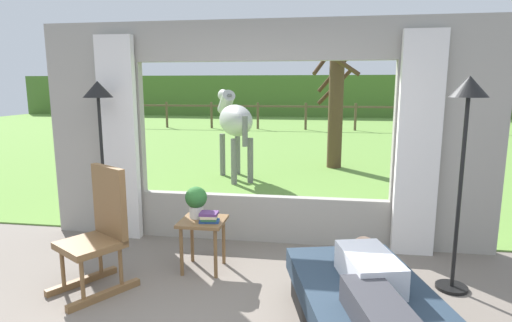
{
  "coord_description": "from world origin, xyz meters",
  "views": [
    {
      "loc": [
        0.68,
        -2.5,
        1.84
      ],
      "look_at": [
        0.0,
        1.8,
        1.05
      ],
      "focal_mm": 29.49,
      "sensor_mm": 36.0,
      "label": 1
    }
  ],
  "objects_px": {
    "floor_lamp_left": "(99,114)",
    "floor_lamp_right": "(466,120)",
    "pasture_tree": "(335,108)",
    "potted_plant": "(196,200)",
    "rocking_chair": "(100,230)",
    "horse": "(234,121)",
    "side_table": "(203,229)",
    "recliner_sofa": "(369,319)",
    "reclining_person": "(372,282)",
    "book_stack": "(209,217)"
  },
  "relations": [
    {
      "from": "rocking_chair",
      "to": "side_table",
      "type": "distance_m",
      "value": 0.96
    },
    {
      "from": "floor_lamp_left",
      "to": "horse",
      "type": "bearing_deg",
      "value": 78.44
    },
    {
      "from": "recliner_sofa",
      "to": "pasture_tree",
      "type": "relative_size",
      "value": 0.69
    },
    {
      "from": "rocking_chair",
      "to": "side_table",
      "type": "relative_size",
      "value": 2.15
    },
    {
      "from": "book_stack",
      "to": "horse",
      "type": "bearing_deg",
      "value": 98.48
    },
    {
      "from": "floor_lamp_left",
      "to": "floor_lamp_right",
      "type": "height_order",
      "value": "floor_lamp_right"
    },
    {
      "from": "floor_lamp_right",
      "to": "pasture_tree",
      "type": "height_order",
      "value": "pasture_tree"
    },
    {
      "from": "book_stack",
      "to": "pasture_tree",
      "type": "bearing_deg",
      "value": 76.64
    },
    {
      "from": "reclining_person",
      "to": "potted_plant",
      "type": "distance_m",
      "value": 1.98
    },
    {
      "from": "rocking_chair",
      "to": "floor_lamp_right",
      "type": "height_order",
      "value": "floor_lamp_right"
    },
    {
      "from": "horse",
      "to": "potted_plant",
      "type": "bearing_deg",
      "value": -111.48
    },
    {
      "from": "floor_lamp_left",
      "to": "pasture_tree",
      "type": "xyz_separation_m",
      "value": [
        2.71,
        5.11,
        -0.18
      ]
    },
    {
      "from": "floor_lamp_left",
      "to": "horse",
      "type": "relative_size",
      "value": 1.08
    },
    {
      "from": "side_table",
      "to": "book_stack",
      "type": "xyz_separation_m",
      "value": [
        0.08,
        -0.06,
        0.14
      ]
    },
    {
      "from": "recliner_sofa",
      "to": "floor_lamp_right",
      "type": "height_order",
      "value": "floor_lamp_right"
    },
    {
      "from": "horse",
      "to": "pasture_tree",
      "type": "height_order",
      "value": "pasture_tree"
    },
    {
      "from": "rocking_chair",
      "to": "book_stack",
      "type": "distance_m",
      "value": 1.0
    },
    {
      "from": "reclining_person",
      "to": "pasture_tree",
      "type": "relative_size",
      "value": 0.52
    },
    {
      "from": "potted_plant",
      "to": "horse",
      "type": "height_order",
      "value": "horse"
    },
    {
      "from": "potted_plant",
      "to": "pasture_tree",
      "type": "distance_m",
      "value": 5.75
    },
    {
      "from": "reclining_person",
      "to": "side_table",
      "type": "xyz_separation_m",
      "value": [
        -1.51,
        1.11,
        -0.1
      ]
    },
    {
      "from": "floor_lamp_left",
      "to": "pasture_tree",
      "type": "relative_size",
      "value": 0.69
    },
    {
      "from": "side_table",
      "to": "book_stack",
      "type": "bearing_deg",
      "value": -34.39
    },
    {
      "from": "rocking_chair",
      "to": "potted_plant",
      "type": "distance_m",
      "value": 0.94
    },
    {
      "from": "potted_plant",
      "to": "floor_lamp_left",
      "type": "bearing_deg",
      "value": 161.53
    },
    {
      "from": "floor_lamp_right",
      "to": "horse",
      "type": "height_order",
      "value": "floor_lamp_right"
    },
    {
      "from": "book_stack",
      "to": "reclining_person",
      "type": "bearing_deg",
      "value": -36.5
    },
    {
      "from": "horse",
      "to": "recliner_sofa",
      "type": "bearing_deg",
      "value": -96.4
    },
    {
      "from": "side_table",
      "to": "horse",
      "type": "bearing_deg",
      "value": 97.47
    },
    {
      "from": "reclining_person",
      "to": "pasture_tree",
      "type": "bearing_deg",
      "value": 76.47
    },
    {
      "from": "recliner_sofa",
      "to": "reclining_person",
      "type": "relative_size",
      "value": 1.31
    },
    {
      "from": "recliner_sofa",
      "to": "pasture_tree",
      "type": "bearing_deg",
      "value": 76.47
    },
    {
      "from": "potted_plant",
      "to": "horse",
      "type": "bearing_deg",
      "value": 96.47
    },
    {
      "from": "reclining_person",
      "to": "horse",
      "type": "xyz_separation_m",
      "value": [
        -2.05,
        5.24,
        0.63
      ]
    },
    {
      "from": "floor_lamp_right",
      "to": "horse",
      "type": "relative_size",
      "value": 1.09
    },
    {
      "from": "floor_lamp_right",
      "to": "pasture_tree",
      "type": "relative_size",
      "value": 0.71
    },
    {
      "from": "reclining_person",
      "to": "potted_plant",
      "type": "relative_size",
      "value": 4.45
    },
    {
      "from": "potted_plant",
      "to": "pasture_tree",
      "type": "height_order",
      "value": "pasture_tree"
    },
    {
      "from": "recliner_sofa",
      "to": "floor_lamp_left",
      "type": "bearing_deg",
      "value": 137.09
    },
    {
      "from": "side_table",
      "to": "floor_lamp_right",
      "type": "height_order",
      "value": "floor_lamp_right"
    },
    {
      "from": "rocking_chair",
      "to": "side_table",
      "type": "height_order",
      "value": "rocking_chair"
    },
    {
      "from": "rocking_chair",
      "to": "floor_lamp_left",
      "type": "relative_size",
      "value": 0.59
    },
    {
      "from": "side_table",
      "to": "floor_lamp_right",
      "type": "xyz_separation_m",
      "value": [
        2.36,
        -0.05,
        1.12
      ]
    },
    {
      "from": "rocking_chair",
      "to": "floor_lamp_right",
      "type": "relative_size",
      "value": 0.58
    },
    {
      "from": "potted_plant",
      "to": "horse",
      "type": "relative_size",
      "value": 0.18
    },
    {
      "from": "reclining_person",
      "to": "book_stack",
      "type": "relative_size",
      "value": 6.91
    },
    {
      "from": "floor_lamp_left",
      "to": "floor_lamp_right",
      "type": "bearing_deg",
      "value": -8.09
    },
    {
      "from": "horse",
      "to": "pasture_tree",
      "type": "relative_size",
      "value": 0.64
    },
    {
      "from": "floor_lamp_left",
      "to": "rocking_chair",
      "type": "bearing_deg",
      "value": -63.7
    },
    {
      "from": "recliner_sofa",
      "to": "side_table",
      "type": "bearing_deg",
      "value": 130.54
    }
  ]
}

